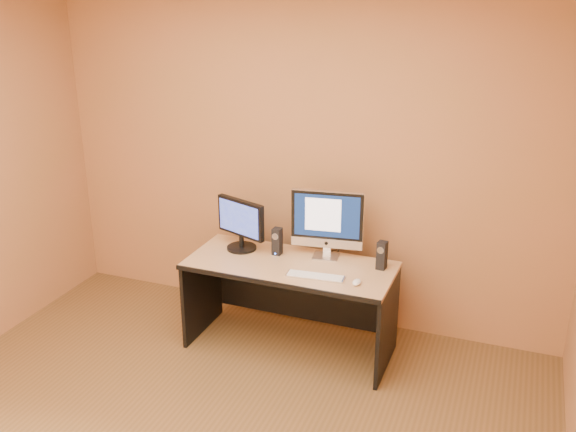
{
  "coord_description": "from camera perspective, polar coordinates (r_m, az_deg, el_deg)",
  "views": [
    {
      "loc": [
        1.56,
        -2.4,
        2.55
      ],
      "look_at": [
        0.14,
        1.34,
        1.07
      ],
      "focal_mm": 40.0,
      "sensor_mm": 36.0,
      "label": 1
    }
  ],
  "objects": [
    {
      "name": "keyboard",
      "position": [
        4.31,
        2.43,
        -5.36
      ],
      "size": [
        0.4,
        0.14,
        0.02
      ],
      "primitive_type": "cube",
      "rotation": [
        0.0,
        0.0,
        0.09
      ],
      "color": "silver",
      "rests_on": "desk"
    },
    {
      "name": "walls",
      "position": [
        3.12,
        -11.2,
        -3.71
      ],
      "size": [
        4.0,
        4.0,
        2.6
      ],
      "primitive_type": null,
      "color": "#A16541",
      "rests_on": "ground"
    },
    {
      "name": "cable_b",
      "position": [
        4.69,
        3.57,
        -3.24
      ],
      "size": [
        0.1,
        0.14,
        0.01
      ],
      "primitive_type": "cylinder",
      "rotation": [
        1.57,
        0.0,
        -0.63
      ],
      "color": "black",
      "rests_on": "desk"
    },
    {
      "name": "desk",
      "position": [
        4.66,
        0.17,
        -8.04
      ],
      "size": [
        1.46,
        0.65,
        0.67
      ],
      "primitive_type": null,
      "rotation": [
        0.0,
        0.0,
        -0.01
      ],
      "color": "tan",
      "rests_on": "ground"
    },
    {
      "name": "speaker_left",
      "position": [
        4.62,
        -0.97,
        -2.27
      ],
      "size": [
        0.07,
        0.07,
        0.2
      ],
      "primitive_type": null,
      "rotation": [
        0.0,
        0.0,
        -0.06
      ],
      "color": "black",
      "rests_on": "desk"
    },
    {
      "name": "mouse",
      "position": [
        4.23,
        6.13,
        -5.86
      ],
      "size": [
        0.06,
        0.09,
        0.03
      ],
      "primitive_type": "ellipsoid",
      "rotation": [
        0.0,
        0.0,
        -0.03
      ],
      "color": "white",
      "rests_on": "desk"
    },
    {
      "name": "cable_a",
      "position": [
        4.67,
        4.4,
        -3.36
      ],
      "size": [
        0.04,
        0.2,
        0.01
      ],
      "primitive_type": "cylinder",
      "rotation": [
        1.57,
        0.0,
        0.15
      ],
      "color": "black",
      "rests_on": "desk"
    },
    {
      "name": "imac",
      "position": [
        4.53,
        3.45,
        -0.75
      ],
      "size": [
        0.54,
        0.26,
        0.5
      ],
      "primitive_type": null,
      "rotation": [
        0.0,
        0.0,
        0.14
      ],
      "color": "#BCBCC1",
      "rests_on": "desk"
    },
    {
      "name": "speaker_right",
      "position": [
        4.44,
        8.35,
        -3.48
      ],
      "size": [
        0.07,
        0.07,
        0.2
      ],
      "primitive_type": null,
      "rotation": [
        0.0,
        0.0,
        -0.13
      ],
      "color": "black",
      "rests_on": "desk"
    },
    {
      "name": "second_monitor",
      "position": [
        4.69,
        -4.2,
        -0.78
      ],
      "size": [
        0.49,
        0.36,
        0.38
      ],
      "primitive_type": null,
      "rotation": [
        0.0,
        0.0,
        -0.35
      ],
      "color": "black",
      "rests_on": "desk"
    }
  ]
}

